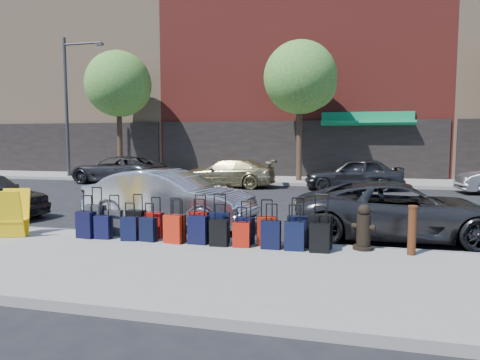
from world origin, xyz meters
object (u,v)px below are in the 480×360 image
(car_near_1, at_px, (170,198))
(car_near_2, at_px, (400,211))
(display_rack, at_px, (12,214))
(car_far_1, at_px, (227,173))
(car_far_2, at_px, (353,174))
(streetlight, at_px, (69,99))
(suitcase_front_5, at_px, (200,226))
(tree_center, at_px, (303,79))
(bollard, at_px, (412,229))
(car_far_0, at_px, (118,170))
(fire_hydrant, at_px, (364,229))
(tree_left, at_px, (121,86))

(car_near_1, bearing_deg, car_near_2, -83.41)
(display_rack, relative_size, car_far_1, 0.22)
(car_near_1, relative_size, car_far_2, 1.04)
(streetlight, bearing_deg, suitcase_front_5, -46.74)
(tree_center, bearing_deg, bollard, -76.29)
(bollard, distance_m, car_far_2, 11.87)
(tree_center, height_order, car_far_0, tree_center)
(tree_center, xyz_separation_m, car_far_1, (-3.31, -2.88, -4.73))
(fire_hydrant, xyz_separation_m, car_far_0, (-12.04, 11.70, 0.16))
(tree_center, distance_m, car_near_2, 13.78)
(car_near_2, distance_m, car_far_2, 9.89)
(tree_center, height_order, display_rack, tree_center)
(car_far_2, bearing_deg, car_near_1, -31.90)
(car_near_1, bearing_deg, tree_center, -2.54)
(bollard, relative_size, car_far_0, 0.18)
(streetlight, bearing_deg, bollard, -38.98)
(bollard, xyz_separation_m, car_far_1, (-6.83, 11.54, 0.06))
(car_far_0, distance_m, car_far_1, 6.07)
(tree_left, height_order, car_near_2, tree_left)
(car_far_0, xyz_separation_m, car_far_2, (11.97, -0.07, 0.03))
(fire_hydrant, relative_size, car_far_1, 0.19)
(fire_hydrant, distance_m, car_far_2, 11.63)
(streetlight, relative_size, car_far_1, 1.70)
(car_near_2, relative_size, car_far_2, 1.09)
(car_far_1, bearing_deg, bollard, 29.36)
(car_far_0, bearing_deg, streetlight, -107.05)
(tree_center, relative_size, fire_hydrant, 8.25)
(fire_hydrant, bearing_deg, car_near_2, 80.55)
(car_near_1, relative_size, car_far_0, 0.88)
(streetlight, relative_size, bollard, 8.71)
(streetlight, distance_m, display_rack, 17.19)
(tree_left, bearing_deg, car_far_0, -65.74)
(display_rack, xyz_separation_m, car_far_0, (-4.63, 12.45, 0.06))
(car_near_1, distance_m, car_far_0, 12.19)
(car_far_0, bearing_deg, tree_center, 112.07)
(tree_left, relative_size, fire_hydrant, 8.25)
(suitcase_front_5, distance_m, car_far_0, 14.65)
(car_far_0, bearing_deg, fire_hydrant, 52.81)
(car_near_1, relative_size, car_far_1, 0.96)
(car_near_2, bearing_deg, car_near_1, 86.84)
(fire_hydrant, distance_m, bollard, 0.88)
(suitcase_front_5, distance_m, car_near_2, 4.57)
(suitcase_front_5, relative_size, car_near_2, 0.21)
(suitcase_front_5, distance_m, car_far_2, 12.15)
(display_rack, xyz_separation_m, car_far_2, (7.34, 12.38, 0.08))
(suitcase_front_5, height_order, car_far_0, car_far_0)
(tree_center, height_order, streetlight, streetlight)
(display_rack, bearing_deg, tree_center, 53.20)
(car_near_1, bearing_deg, bollard, -102.54)
(suitcase_front_5, bearing_deg, display_rack, -168.59)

